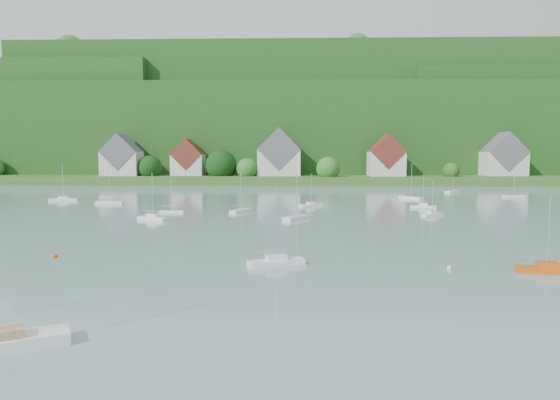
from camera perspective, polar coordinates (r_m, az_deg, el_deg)
name	(u,v)px	position (r m, az deg, el deg)	size (l,w,h in m)	color
far_shore_strip	(268,178)	(200.22, -1.42, 2.55)	(600.00, 60.00, 3.00)	#315720
forested_ridge	(275,133)	(268.76, -0.58, 7.79)	(620.00, 181.22, 69.89)	#174114
village_building_0	(122,158)	(197.87, -17.80, 4.59)	(14.00, 10.40, 16.00)	beige
village_building_1	(188,160)	(193.03, -10.56, 4.52)	(12.00, 9.36, 14.00)	beige
village_building_2	(279,156)	(187.81, -0.09, 5.05)	(16.00, 11.44, 18.00)	beige
village_building_3	(386,159)	(188.93, 12.15, 4.68)	(13.00, 10.40, 15.50)	beige
village_building_4	(504,158)	(205.74, 24.40, 4.41)	(15.00, 10.40, 16.50)	beige
near_sailboat_3	(276,261)	(48.89, -0.44, -7.08)	(5.81, 3.52, 7.59)	white
near_sailboat_5	(547,269)	(51.97, 28.44, -6.99)	(5.58, 2.57, 7.27)	#D15212
mooring_buoy_3	(55,258)	(57.59, -24.54, -6.10)	(0.49, 0.49, 0.49)	#F84100
mooring_buoy_4	(449,269)	(49.99, 18.96, -7.58)	(0.47, 0.47, 0.47)	white
far_sailboat_cluster	(293,200)	(115.44, 1.55, 0.02)	(190.75, 77.84, 8.71)	white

